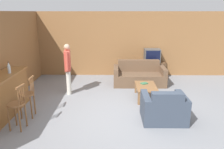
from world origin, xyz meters
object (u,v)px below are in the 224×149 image
Objects in this scene: coffee_table at (146,88)px; book_on_table at (144,83)px; bar_chair_mid at (27,97)px; couch_far at (139,76)px; person_by_window at (68,66)px; bottle at (9,68)px; tv_unit at (151,70)px; armchair_near at (164,109)px; bar_chair_near at (17,107)px; tv at (152,56)px.

book_on_table reaches higher than coffee_table.
bar_chair_mid reaches higher than coffee_table.
couch_far is 1.78× the size of coffee_table.
person_by_window is (-2.45, 0.38, 0.57)m from coffee_table.
bar_chair_mid is 3.51× the size of bottle.
bar_chair_mid is at bearing -136.12° from tv_unit.
bar_chair_mid is 4.27× the size of book_on_table.
person_by_window is at bearing 146.01° from armchair_near.
book_on_table is at bearing 98.68° from coffee_table.
couch_far is at bearing 91.60° from book_on_table.
bottle is (-0.53, 0.93, 0.66)m from bar_chair_near.
couch_far reaches higher than armchair_near.
couch_far is 1.74× the size of tv_unit.
person_by_window is at bearing 171.23° from coffee_table.
person_by_window is (0.70, 2.25, 0.38)m from bar_chair_near.
armchair_near is at bearing -80.79° from book_on_table.
couch_far is 4.38m from bottle.
book_on_table is (-0.56, -2.08, 0.10)m from tv_unit.
bar_chair_near is 5.55m from tv.
couch_far is 1.23m from tv.
tv is 2.51× the size of book_on_table.
couch_far is 1.38m from coffee_table.
tv_unit is at bearing 43.88° from bar_chair_mid.
armchair_near reaches higher than tv_unit.
armchair_near is at bearing -94.59° from tv_unit.
tv reaches higher than bar_chair_near.
tv is at bearing 74.81° from book_on_table.
bar_chair_mid is at bearing 177.02° from armchair_near.
bar_chair_near is 0.62m from bar_chair_mid.
couch_far is at bearing 96.05° from armchair_near.
coffee_table is (3.15, 1.87, -0.19)m from bar_chair_near.
tv_unit is (3.68, 4.15, -0.22)m from bar_chair_near.
bar_chair_near is 1.00× the size of coffee_table.
book_on_table is at bearing 99.21° from armchair_near.
bottle reaches higher than coffee_table.
bottle reaches higher than tv_unit.
couch_far is 6.23× the size of bottle.
armchair_near is (3.38, -0.18, -0.23)m from bar_chair_mid.
coffee_table is 4.26× the size of book_on_table.
person_by_window reaches higher than coffee_table.
bottle is 1.21× the size of book_on_table.
armchair_near reaches higher than book_on_table.
person_by_window reaches higher than bar_chair_near.
tv reaches higher than bar_chair_mid.
coffee_table is at bearing -87.35° from couch_far.
couch_far is at bearing -123.47° from tv_unit.
bottle is (-3.67, -0.93, 0.85)m from coffee_table.
coffee_table is 1.70× the size of tv.
person_by_window is at bearing -147.46° from tv.
bar_chair_mid is 3.39m from coffee_table.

